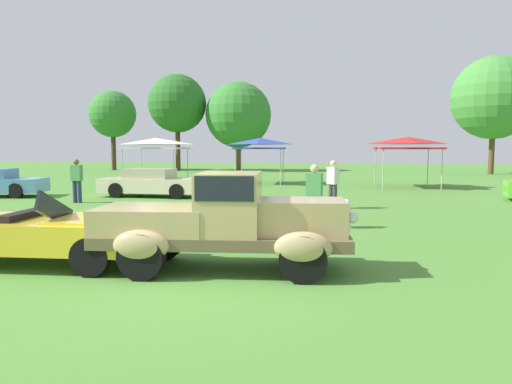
# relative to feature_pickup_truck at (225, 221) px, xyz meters

# --- Properties ---
(ground_plane) EXTENTS (120.00, 120.00, 0.00)m
(ground_plane) POSITION_rel_feature_pickup_truck_xyz_m (-0.31, -0.53, -0.87)
(ground_plane) COLOR #4C8433
(feature_pickup_truck) EXTENTS (4.47, 1.97, 1.70)m
(feature_pickup_truck) POSITION_rel_feature_pickup_truck_xyz_m (0.00, 0.00, 0.00)
(feature_pickup_truck) COLOR brown
(feature_pickup_truck) RESTS_ON ground_plane
(neighbor_convertible) EXTENTS (4.14, 1.78, 1.40)m
(neighbor_convertible) POSITION_rel_feature_pickup_truck_xyz_m (-3.29, 0.07, -0.29)
(neighbor_convertible) COLOR yellow
(neighbor_convertible) RESTS_ON ground_plane
(show_car_cream) EXTENTS (4.67, 2.03, 1.22)m
(show_car_cream) POSITION_rel_feature_pickup_truck_xyz_m (-5.38, 11.87, -0.27)
(show_car_cream) COLOR beige
(show_car_cream) RESTS_ON ground_plane
(spectator_near_truck) EXTENTS (0.44, 0.46, 1.69)m
(spectator_near_truck) POSITION_rel_feature_pickup_truck_xyz_m (2.24, 8.66, 0.05)
(spectator_near_truck) COLOR #383838
(spectator_near_truck) RESTS_ON ground_plane
(spectator_between_cars) EXTENTS (0.45, 0.33, 1.69)m
(spectator_between_cars) POSITION_rel_feature_pickup_truck_xyz_m (1.56, 4.45, 0.05)
(spectator_between_cars) COLOR #9E998E
(spectator_between_cars) RESTS_ON ground_plane
(spectator_far_side) EXTENTS (0.41, 0.27, 1.69)m
(spectator_far_side) POSITION_rel_feature_pickup_truck_xyz_m (-7.52, 9.31, 0.05)
(spectator_far_side) COLOR #283351
(spectator_far_side) RESTS_ON ground_plane
(canopy_tent_left_field) EXTENTS (3.32, 3.32, 2.71)m
(canopy_tent_left_field) POSITION_rel_feature_pickup_truck_xyz_m (-7.60, 19.12, 1.56)
(canopy_tent_left_field) COLOR #B7B7BC
(canopy_tent_left_field) RESTS_ON ground_plane
(canopy_tent_center_field) EXTENTS (2.88, 2.88, 2.71)m
(canopy_tent_center_field) POSITION_rel_feature_pickup_truck_xyz_m (-1.51, 19.87, 1.56)
(canopy_tent_center_field) COLOR #B7B7BC
(canopy_tent_center_field) RESTS_ON ground_plane
(canopy_tent_right_field) EXTENTS (3.21, 3.21, 2.71)m
(canopy_tent_right_field) POSITION_rel_feature_pickup_truck_xyz_m (6.59, 18.13, 1.56)
(canopy_tent_right_field) COLOR #B7B7BC
(canopy_tent_right_field) RESTS_ON ground_plane
(treeline_far_left) EXTENTS (4.42, 4.42, 7.55)m
(treeline_far_left) POSITION_rel_feature_pickup_truck_xyz_m (-17.33, 35.57, 4.44)
(treeline_far_left) COLOR #47331E
(treeline_far_left) RESTS_ON ground_plane
(treeline_mid_left) EXTENTS (5.38, 5.38, 8.93)m
(treeline_mid_left) POSITION_rel_feature_pickup_truck_xyz_m (-10.90, 35.26, 5.35)
(treeline_mid_left) COLOR #47331E
(treeline_mid_left) RESTS_ON ground_plane
(treeline_center) EXTENTS (6.04, 6.04, 8.17)m
(treeline_center) POSITION_rel_feature_pickup_truck_xyz_m (-5.19, 35.44, 4.27)
(treeline_center) COLOR brown
(treeline_center) RESTS_ON ground_plane
(treeline_mid_right) EXTENTS (6.59, 6.59, 9.40)m
(treeline_mid_right) POSITION_rel_feature_pickup_truck_xyz_m (15.95, 32.12, 5.23)
(treeline_mid_right) COLOR brown
(treeline_mid_right) RESTS_ON ground_plane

